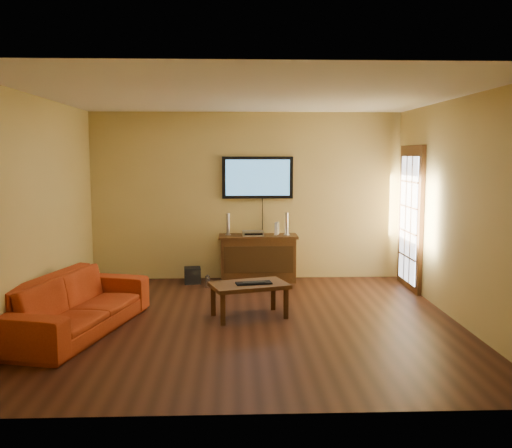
{
  "coord_description": "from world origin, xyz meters",
  "views": [
    {
      "loc": [
        -0.2,
        -6.73,
        2.01
      ],
      "look_at": [
        0.09,
        0.8,
        1.1
      ],
      "focal_mm": 40.0,
      "sensor_mm": 36.0,
      "label": 1
    }
  ],
  "objects": [
    {
      "name": "bottle",
      "position": [
        -0.61,
        1.82,
        0.09
      ],
      "size": [
        0.07,
        0.07,
        0.2
      ],
      "color": "white",
      "rests_on": "ground"
    },
    {
      "name": "keyboard",
      "position": [
        0.04,
        0.17,
        0.44
      ],
      "size": [
        0.46,
        0.24,
        0.03
      ],
      "color": "black",
      "rests_on": "coffee_table"
    },
    {
      "name": "sofa",
      "position": [
        -2.01,
        -0.32,
        0.43
      ],
      "size": [
        1.17,
        2.3,
        0.86
      ],
      "primitive_type": "imported",
      "rotation": [
        0.0,
        0.0,
        1.32
      ],
      "color": "#A43312",
      "rests_on": "ground"
    },
    {
      "name": "av_receiver",
      "position": [
        0.1,
        2.21,
        0.78
      ],
      "size": [
        0.34,
        0.25,
        0.08
      ],
      "primitive_type": "cube",
      "rotation": [
        0.0,
        0.0,
        0.06
      ],
      "color": "silver",
      "rests_on": "media_console"
    },
    {
      "name": "television",
      "position": [
        0.18,
        2.45,
        1.65
      ],
      "size": [
        1.14,
        0.08,
        0.68
      ],
      "color": "black",
      "rests_on": "ground"
    },
    {
      "name": "room_walls",
      "position": [
        0.0,
        0.62,
        1.69
      ],
      "size": [
        5.0,
        5.0,
        5.0
      ],
      "color": "tan",
      "rests_on": "ground"
    },
    {
      "name": "subwoofer",
      "position": [
        -0.86,
        2.13,
        0.13
      ],
      "size": [
        0.28,
        0.28,
        0.25
      ],
      "primitive_type": "cube",
      "rotation": [
        0.0,
        0.0,
        0.11
      ],
      "color": "black",
      "rests_on": "ground"
    },
    {
      "name": "game_console",
      "position": [
        0.48,
        2.3,
        0.85
      ],
      "size": [
        0.09,
        0.15,
        0.2
      ],
      "primitive_type": "cube",
      "rotation": [
        0.0,
        0.0,
        -0.33
      ],
      "color": "white",
      "rests_on": "media_console"
    },
    {
      "name": "coffee_table",
      "position": [
        -0.02,
        0.2,
        0.37
      ],
      "size": [
        1.05,
        0.81,
        0.43
      ],
      "color": "#3A200D",
      "rests_on": "ground"
    },
    {
      "name": "speaker_left",
      "position": [
        -0.3,
        2.29,
        0.91
      ],
      "size": [
        0.1,
        0.1,
        0.35
      ],
      "color": "silver",
      "rests_on": "media_console"
    },
    {
      "name": "media_console",
      "position": [
        0.18,
        2.25,
        0.38
      ],
      "size": [
        1.25,
        0.48,
        0.74
      ],
      "color": "#3A200D",
      "rests_on": "ground"
    },
    {
      "name": "ground_plane",
      "position": [
        0.0,
        0.0,
        0.0
      ],
      "size": [
        5.0,
        5.0,
        0.0
      ],
      "primitive_type": "plane",
      "color": "black",
      "rests_on": "ground"
    },
    {
      "name": "speaker_right",
      "position": [
        0.64,
        2.26,
        0.91
      ],
      "size": [
        0.1,
        0.1,
        0.36
      ],
      "color": "silver",
      "rests_on": "media_console"
    },
    {
      "name": "french_door",
      "position": [
        2.46,
        1.7,
        1.05
      ],
      "size": [
        0.07,
        1.02,
        2.22
      ],
      "color": "#3A200D",
      "rests_on": "ground"
    }
  ]
}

